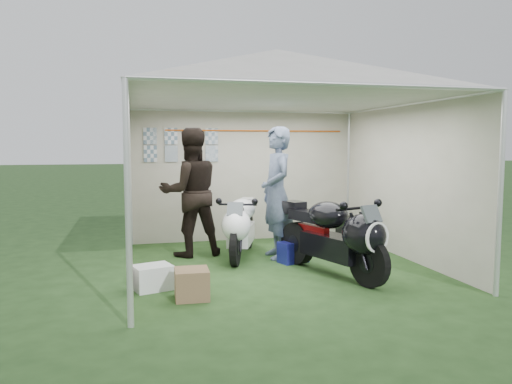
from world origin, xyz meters
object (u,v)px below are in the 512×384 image
motorcycle_black (336,234)px  paddock_stand (293,252)px  motorcycle_white (241,224)px  person_blue_jacket (277,193)px  crate_1 (192,284)px  canopy_tent (276,81)px  person_dark_jacket (190,192)px  crate_0 (153,277)px  equipment_box (353,231)px

motorcycle_black → paddock_stand: (-0.29, 0.87, -0.40)m
motorcycle_white → person_blue_jacket: (0.52, -0.13, 0.48)m
person_blue_jacket → crate_1: size_ratio=5.34×
canopy_tent → motorcycle_white: size_ratio=3.20×
person_dark_jacket → paddock_stand: bearing=141.2°
canopy_tent → crate_0: canopy_tent is taller
motorcycle_black → motorcycle_white: bearing=106.8°
canopy_tent → crate_1: 3.05m
motorcycle_black → paddock_stand: motorcycle_black is taller
motorcycle_black → equipment_box: 2.22m
motorcycle_black → crate_1: 2.02m
equipment_box → crate_0: 3.95m
canopy_tent → motorcycle_black: 2.25m
motorcycle_white → crate_0: 1.98m
canopy_tent → motorcycle_black: (0.58, -0.81, -2.02)m
equipment_box → crate_0: bearing=-151.0°
paddock_stand → person_blue_jacket: bearing=112.7°
paddock_stand → person_blue_jacket: (-0.15, 0.36, 0.83)m
person_dark_jacket → crate_0: person_dark_jacket is taller
person_dark_jacket → motorcycle_white: bearing=147.0°
canopy_tent → equipment_box: (1.70, 1.08, -2.34)m
equipment_box → crate_0: size_ratio=1.10×
equipment_box → crate_0: equipment_box is taller
paddock_stand → crate_0: bearing=-156.3°
canopy_tent → person_blue_jacket: size_ratio=2.87×
canopy_tent → crate_0: bearing=-154.6°
paddock_stand → person_blue_jacket: person_blue_jacket is taller
canopy_tent → person_blue_jacket: canopy_tent is taller
motorcycle_white → person_dark_jacket: bearing=175.6°
person_blue_jacket → crate_1: (-1.48, -1.72, -0.82)m
equipment_box → person_blue_jacket: bearing=-157.0°
crate_1 → person_dark_jacket: bearing=83.7°
equipment_box → crate_1: size_ratio=1.28×
person_dark_jacket → canopy_tent: bearing=133.1°
canopy_tent → person_dark_jacket: canopy_tent is taller
person_blue_jacket → motorcycle_white: bearing=-106.5°
motorcycle_black → canopy_tent: bearing=107.0°
person_dark_jacket → crate_0: bearing=61.0°
person_blue_jacket → paddock_stand: bearing=20.3°
paddock_stand → crate_0: size_ratio=0.95×
equipment_box → person_dark_jacket: bearing=-175.9°
paddock_stand → crate_0: paddock_stand is taller
crate_0 → motorcycle_black: bearing=0.5°
crate_0 → crate_1: bearing=-49.0°
canopy_tent → crate_1: (-1.34, -1.30, -2.41)m
motorcycle_white → crate_1: size_ratio=4.78×
motorcycle_white → motorcycle_black: 1.67m
canopy_tent → paddock_stand: size_ratio=13.89×
canopy_tent → person_dark_jacket: bearing=141.3°
motorcycle_black → person_blue_jacket: size_ratio=0.99×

